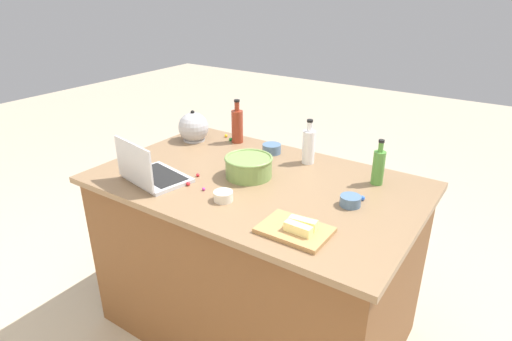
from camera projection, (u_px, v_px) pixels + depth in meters
ground_plane at (256, 323)px, 2.44m from camera, size 12.00×12.00×0.00m
island_counter at (256, 257)px, 2.26m from camera, size 1.56×0.98×0.90m
laptop at (150, 173)px, 2.04m from camera, size 0.35×0.28×0.22m
mixing_bowl_large at (249, 166)px, 2.09m from camera, size 0.24×0.24×0.10m
bottle_olive at (378, 167)px, 2.00m from camera, size 0.06×0.06×0.22m
bottle_vinegar at (309, 146)px, 2.23m from camera, size 0.07×0.07×0.24m
bottle_soy at (237, 125)px, 2.52m from camera, size 0.07×0.07×0.26m
kettle at (193, 128)px, 2.56m from camera, size 0.21×0.18×0.20m
cutting_board at (295, 230)px, 1.64m from camera, size 0.27×0.19×0.02m
butter_stick_left at (303, 223)px, 1.64m from camera, size 0.11×0.05×0.04m
butter_stick_right at (298, 229)px, 1.60m from camera, size 0.11×0.04×0.04m
ramekin_small at (350, 201)px, 1.83m from camera, size 0.09×0.09×0.05m
ramekin_medium at (272, 149)px, 2.39m from camera, size 0.10×0.10×0.05m
ramekin_wide at (223, 196)px, 1.88m from camera, size 0.09×0.09×0.04m
candy_0 at (225, 196)px, 1.90m from camera, size 0.01×0.01×0.01m
candy_1 at (362, 198)px, 1.88m from camera, size 0.02×0.02×0.02m
candy_2 at (142, 186)px, 2.00m from camera, size 0.01×0.01×0.01m
candy_3 at (198, 175)px, 2.11m from camera, size 0.02×0.02×0.02m
candy_4 at (230, 139)px, 2.58m from camera, size 0.02×0.02×0.02m
candy_5 at (188, 184)px, 2.01m from camera, size 0.02×0.02×0.02m
candy_6 at (204, 189)px, 1.97m from camera, size 0.02×0.02×0.02m
candy_7 at (253, 175)px, 2.10m from camera, size 0.02×0.02×0.02m
candy_8 at (226, 136)px, 2.64m from camera, size 0.02×0.02×0.02m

